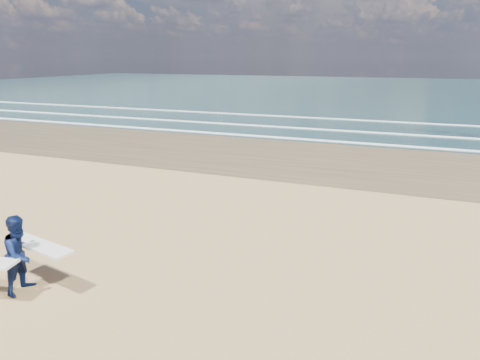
% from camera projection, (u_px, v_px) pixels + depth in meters
% --- Properties ---
extents(surfer_far, '(2.26, 1.31, 2.00)m').
position_uv_depth(surfer_far, '(22.00, 253.00, 10.58)').
color(surfer_far, '#0A163D').
rests_on(surfer_far, ground).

